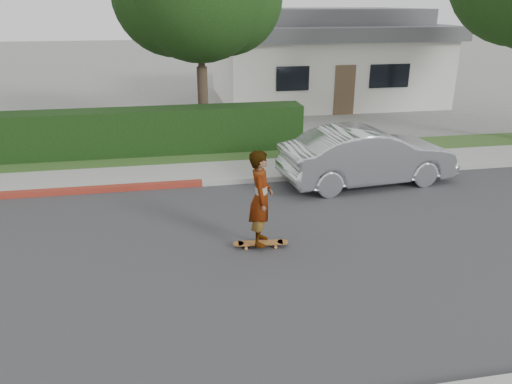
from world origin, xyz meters
TOP-DOWN VIEW (x-y plane):
  - ground at (0.00, 0.00)m, footprint 120.00×120.00m
  - road at (0.00, 0.00)m, footprint 60.00×8.00m
  - curb_far at (0.00, 4.10)m, footprint 60.00×0.20m
  - sidewalk_far at (0.00, 5.00)m, footprint 60.00×1.60m
  - planting_strip at (0.00, 6.60)m, footprint 60.00×1.60m
  - hedge at (-3.00, 7.20)m, footprint 15.00×1.00m
  - house at (8.00, 16.00)m, footprint 10.60×8.60m
  - skateboard at (1.85, 0.30)m, footprint 1.12×0.33m
  - skateboarder at (1.85, 0.30)m, footprint 0.61×0.78m
  - car_silver at (5.37, 3.50)m, footprint 4.78×2.09m

SIDE VIEW (x-z plane):
  - ground at x=0.00m, z-range 0.00..0.00m
  - road at x=0.00m, z-range 0.00..0.01m
  - planting_strip at x=0.00m, z-range 0.00..0.10m
  - sidewalk_far at x=0.00m, z-range 0.00..0.12m
  - curb_far at x=0.00m, z-range 0.00..0.15m
  - skateboard at x=1.85m, z-range 0.05..0.15m
  - hedge at x=-3.00m, z-range 0.00..1.50m
  - car_silver at x=5.37m, z-range 0.00..1.53m
  - skateboarder at x=1.85m, z-range 0.11..2.01m
  - house at x=8.00m, z-range -0.05..4.25m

